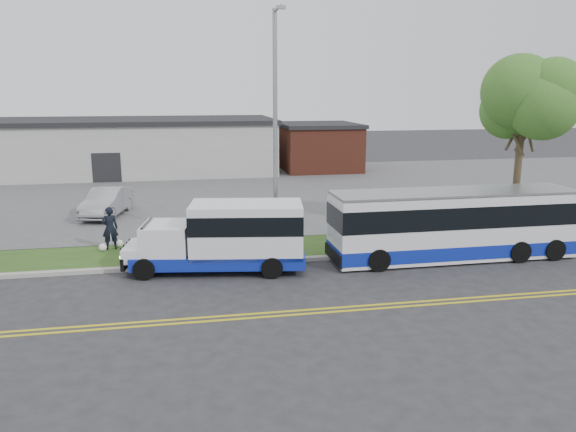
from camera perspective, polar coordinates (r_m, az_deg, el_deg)
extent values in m
plane|color=#28282B|center=(20.57, -8.24, -6.01)|extent=(140.00, 140.00, 0.00)
cube|color=gold|center=(16.97, -7.60, -10.11)|extent=(70.00, 0.12, 0.01)
cube|color=gold|center=(16.69, -7.54, -10.50)|extent=(70.00, 0.12, 0.01)
cube|color=#9E9B93|center=(21.60, -8.39, -4.90)|extent=(80.00, 0.30, 0.15)
cube|color=#284416|center=(23.33, -8.59, -3.65)|extent=(80.00, 3.30, 0.10)
cube|color=#4C4C4F|center=(37.07, -9.51, 2.40)|extent=(80.00, 25.00, 0.10)
cube|color=#9E9E99|center=(47.01, -17.30, 6.54)|extent=(25.00, 10.00, 4.00)
cube|color=black|center=(46.85, -17.48, 9.19)|extent=(25.40, 10.40, 0.35)
cube|color=black|center=(42.23, -17.94, 4.64)|extent=(2.00, 0.15, 2.20)
cube|color=brown|center=(47.10, 3.07, 6.86)|extent=(6.00, 7.00, 3.60)
cube|color=black|center=(46.94, 3.10, 9.23)|extent=(6.30, 7.30, 0.30)
cylinder|color=#382A1E|center=(27.20, 22.19, 3.13)|extent=(0.32, 0.32, 4.76)
ellipsoid|color=#3C6623|center=(26.89, 22.86, 11.00)|extent=(5.20, 5.20, 4.42)
cylinder|color=gray|center=(22.67, -1.30, 8.38)|extent=(0.18, 0.18, 9.50)
cylinder|color=gray|center=(22.11, -1.05, 20.35)|extent=(0.12, 1.40, 0.12)
cube|color=gray|center=(21.47, -0.73, 20.44)|extent=(0.35, 0.18, 0.12)
cube|color=#0D2194|center=(20.98, -6.95, -4.16)|extent=(6.50, 3.04, 0.46)
cube|color=silver|center=(20.63, -4.23, -1.34)|extent=(4.32, 2.71, 1.93)
cube|color=black|center=(20.56, -4.24, -0.47)|extent=(4.34, 2.75, 0.69)
cube|color=silver|center=(21.03, -12.25, -2.23)|extent=(1.94, 2.21, 1.10)
cube|color=black|center=(21.12, -14.12, -1.75)|extent=(0.36, 1.74, 0.83)
cube|color=silver|center=(21.36, -14.87, -3.42)|extent=(1.20, 2.00, 0.51)
cube|color=black|center=(21.53, -15.90, -4.12)|extent=(0.42, 1.88, 0.46)
sphere|color=#FFD88C|center=(20.84, -16.51, -4.06)|extent=(0.21, 0.21, 0.18)
sphere|color=#FFD88C|center=(22.12, -15.64, -3.04)|extent=(0.21, 0.21, 0.18)
cylinder|color=black|center=(20.46, -14.40, -5.26)|extent=(0.80, 0.37, 0.77)
cylinder|color=black|center=(22.32, -13.34, -3.70)|extent=(0.80, 0.37, 0.77)
cylinder|color=black|center=(19.99, -1.63, -5.28)|extent=(0.80, 0.37, 0.77)
cylinder|color=black|center=(21.88, -1.67, -3.68)|extent=(0.80, 0.37, 0.77)
cube|color=silver|center=(23.04, 16.47, -0.84)|extent=(9.73, 2.24, 2.56)
cube|color=#0D2194|center=(23.26, 16.33, -2.96)|extent=(9.75, 2.26, 0.53)
cube|color=black|center=(22.94, 16.54, 0.34)|extent=(9.77, 2.28, 0.84)
cube|color=black|center=(21.21, 4.87, -0.64)|extent=(0.09, 2.03, 1.41)
cube|color=black|center=(21.52, 4.65, -3.97)|extent=(0.11, 2.21, 0.44)
cube|color=gray|center=(22.79, 16.67, 2.34)|extent=(9.73, 2.24, 0.11)
cylinder|color=black|center=(20.99, 9.20, -4.45)|extent=(0.85, 0.29, 0.85)
cylinder|color=black|center=(22.88, 7.41, -2.96)|extent=(0.85, 0.29, 0.85)
cylinder|color=black|center=(23.56, 22.47, -3.38)|extent=(0.85, 0.29, 0.85)
cylinder|color=black|center=(25.25, 19.90, -2.13)|extent=(0.85, 0.29, 0.85)
cylinder|color=black|center=(24.41, 25.42, -3.11)|extent=(0.85, 0.29, 0.85)
cylinder|color=black|center=(26.05, 22.74, -1.93)|extent=(0.85, 0.29, 0.85)
imported|color=black|center=(24.23, -17.64, -1.18)|extent=(0.73, 0.55, 1.79)
imported|color=#A0A2A7|center=(30.85, -17.94, 1.37)|extent=(2.46, 4.67, 1.46)
sphere|color=white|center=(24.21, -18.30, -3.04)|extent=(0.32, 0.32, 0.32)
sphere|color=white|center=(24.61, -16.77, -2.68)|extent=(0.32, 0.32, 0.32)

